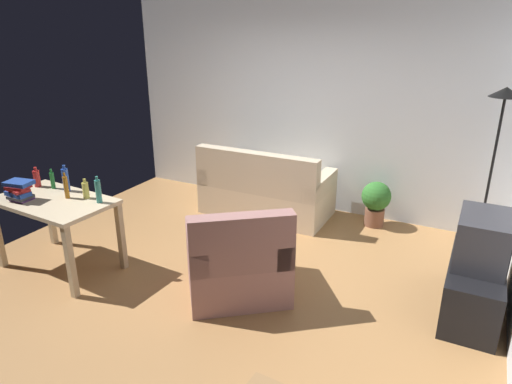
{
  "coord_description": "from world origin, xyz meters",
  "views": [
    {
      "loc": [
        2.12,
        -3.47,
        2.42
      ],
      "look_at": [
        0.1,
        0.5,
        0.75
      ],
      "focal_mm": 32.09,
      "sensor_mm": 36.0,
      "label": 1
    }
  ],
  "objects_px": {
    "torchiere_lamp": "(500,127)",
    "desk": "(55,210)",
    "bottle_red": "(37,178)",
    "armchair": "(238,263)",
    "bottle_tall": "(98,191)",
    "tv": "(483,240)",
    "potted_plant": "(376,201)",
    "tv_stand": "(473,287)",
    "bottle_blue": "(66,180)",
    "book_stack": "(19,190)",
    "bottle_amber": "(66,187)",
    "couch": "(265,192)",
    "bottle_squat": "(86,190)",
    "bottle_green": "(52,180)"
  },
  "relations": [
    {
      "from": "couch",
      "to": "bottle_tall",
      "type": "relative_size",
      "value": 6.12
    },
    {
      "from": "bottle_blue",
      "to": "book_stack",
      "type": "xyz_separation_m",
      "value": [
        -0.19,
        -0.4,
        -0.02
      ]
    },
    {
      "from": "couch",
      "to": "bottle_blue",
      "type": "distance_m",
      "value": 2.45
    },
    {
      "from": "bottle_squat",
      "to": "desk",
      "type": "bearing_deg",
      "value": -146.69
    },
    {
      "from": "torchiere_lamp",
      "to": "bottle_tall",
      "type": "bearing_deg",
      "value": -146.77
    },
    {
      "from": "tv_stand",
      "to": "armchair",
      "type": "bearing_deg",
      "value": 109.19
    },
    {
      "from": "couch",
      "to": "bottle_green",
      "type": "bearing_deg",
      "value": 52.42
    },
    {
      "from": "couch",
      "to": "tv",
      "type": "height_order",
      "value": "same"
    },
    {
      "from": "bottle_red",
      "to": "bottle_squat",
      "type": "bearing_deg",
      "value": -1.21
    },
    {
      "from": "tv_stand",
      "to": "bottle_blue",
      "type": "relative_size",
      "value": 3.96
    },
    {
      "from": "torchiere_lamp",
      "to": "bottle_amber",
      "type": "relative_size",
      "value": 6.89
    },
    {
      "from": "tv_stand",
      "to": "bottle_blue",
      "type": "distance_m",
      "value": 4.05
    },
    {
      "from": "book_stack",
      "to": "bottle_amber",
      "type": "bearing_deg",
      "value": 35.77
    },
    {
      "from": "torchiere_lamp",
      "to": "bottle_amber",
      "type": "distance_m",
      "value": 4.4
    },
    {
      "from": "bottle_green",
      "to": "bottle_tall",
      "type": "relative_size",
      "value": 0.79
    },
    {
      "from": "bottle_red",
      "to": "bottle_green",
      "type": "height_order",
      "value": "bottle_red"
    },
    {
      "from": "bottle_red",
      "to": "bottle_green",
      "type": "relative_size",
      "value": 1.01
    },
    {
      "from": "torchiere_lamp",
      "to": "bottle_blue",
      "type": "relative_size",
      "value": 6.51
    },
    {
      "from": "desk",
      "to": "armchair",
      "type": "relative_size",
      "value": 1.01
    },
    {
      "from": "armchair",
      "to": "book_stack",
      "type": "distance_m",
      "value": 2.27
    },
    {
      "from": "bottle_amber",
      "to": "bottle_squat",
      "type": "distance_m",
      "value": 0.19
    },
    {
      "from": "couch",
      "to": "armchair",
      "type": "distance_m",
      "value": 1.9
    },
    {
      "from": "tv",
      "to": "potted_plant",
      "type": "height_order",
      "value": "tv"
    },
    {
      "from": "bottle_green",
      "to": "torchiere_lamp",
      "type": "bearing_deg",
      "value": 27.43
    },
    {
      "from": "couch",
      "to": "bottle_red",
      "type": "xyz_separation_m",
      "value": [
        -1.72,
        -2.02,
        0.54
      ]
    },
    {
      "from": "tv",
      "to": "torchiere_lamp",
      "type": "xyz_separation_m",
      "value": [
        -0.0,
        1.27,
        0.71
      ]
    },
    {
      "from": "tv",
      "to": "armchair",
      "type": "relative_size",
      "value": 0.49
    },
    {
      "from": "potted_plant",
      "to": "book_stack",
      "type": "relative_size",
      "value": 2.06
    },
    {
      "from": "bottle_red",
      "to": "bottle_blue",
      "type": "height_order",
      "value": "bottle_blue"
    },
    {
      "from": "tv_stand",
      "to": "bottle_tall",
      "type": "xyz_separation_m",
      "value": [
        -3.37,
        -0.94,
        0.64
      ]
    },
    {
      "from": "tv",
      "to": "desk",
      "type": "bearing_deg",
      "value": 105.81
    },
    {
      "from": "desk",
      "to": "torchiere_lamp",
      "type": "bearing_deg",
      "value": 35.07
    },
    {
      "from": "bottle_green",
      "to": "bottle_squat",
      "type": "height_order",
      "value": "bottle_green"
    },
    {
      "from": "couch",
      "to": "book_stack",
      "type": "height_order",
      "value": "book_stack"
    },
    {
      "from": "bottle_amber",
      "to": "tv_stand",
      "type": "bearing_deg",
      "value": 14.88
    },
    {
      "from": "couch",
      "to": "book_stack",
      "type": "relative_size",
      "value": 5.94
    },
    {
      "from": "bottle_amber",
      "to": "couch",
      "type": "bearing_deg",
      "value": 61.06
    },
    {
      "from": "bottle_tall",
      "to": "armchair",
      "type": "bearing_deg",
      "value": 10.29
    },
    {
      "from": "torchiere_lamp",
      "to": "bottle_green",
      "type": "bearing_deg",
      "value": -152.57
    },
    {
      "from": "tv_stand",
      "to": "torchiere_lamp",
      "type": "bearing_deg",
      "value": 0.0
    },
    {
      "from": "tv",
      "to": "bottle_blue",
      "type": "distance_m",
      "value": 4.01
    },
    {
      "from": "couch",
      "to": "armchair",
      "type": "height_order",
      "value": "same"
    },
    {
      "from": "torchiere_lamp",
      "to": "desk",
      "type": "height_order",
      "value": "torchiere_lamp"
    },
    {
      "from": "couch",
      "to": "torchiere_lamp",
      "type": "relative_size",
      "value": 0.91
    },
    {
      "from": "potted_plant",
      "to": "desk",
      "type": "bearing_deg",
      "value": -136.39
    },
    {
      "from": "bottle_blue",
      "to": "couch",
      "type": "bearing_deg",
      "value": 55.89
    },
    {
      "from": "desk",
      "to": "bottle_tall",
      "type": "distance_m",
      "value": 0.55
    },
    {
      "from": "tv_stand",
      "to": "desk",
      "type": "xyz_separation_m",
      "value": [
        -3.84,
        -1.09,
        0.41
      ]
    },
    {
      "from": "tv",
      "to": "bottle_squat",
      "type": "distance_m",
      "value": 3.69
    },
    {
      "from": "bottle_red",
      "to": "armchair",
      "type": "bearing_deg",
      "value": 5.14
    }
  ]
}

